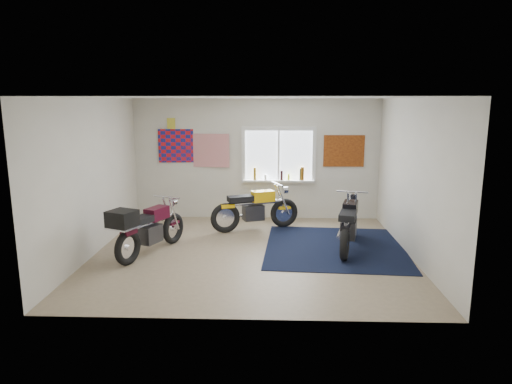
{
  "coord_description": "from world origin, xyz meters",
  "views": [
    {
      "loc": [
        0.35,
        -7.69,
        2.65
      ],
      "look_at": [
        0.06,
        0.4,
        1.02
      ],
      "focal_mm": 32.0,
      "sensor_mm": 36.0,
      "label": 1
    }
  ],
  "objects_px": {
    "yellow_triumph": "(255,210)",
    "black_chrome_bike": "(349,226)",
    "navy_rug": "(335,247)",
    "maroon_tourer": "(146,228)"
  },
  "relations": [
    {
      "from": "yellow_triumph",
      "to": "black_chrome_bike",
      "type": "relative_size",
      "value": 0.97
    },
    {
      "from": "black_chrome_bike",
      "to": "maroon_tourer",
      "type": "distance_m",
      "value": 3.59
    },
    {
      "from": "navy_rug",
      "to": "black_chrome_bike",
      "type": "xyz_separation_m",
      "value": [
        0.23,
        -0.04,
        0.43
      ]
    },
    {
      "from": "navy_rug",
      "to": "maroon_tourer",
      "type": "height_order",
      "value": "maroon_tourer"
    },
    {
      "from": "navy_rug",
      "to": "black_chrome_bike",
      "type": "distance_m",
      "value": 0.49
    },
    {
      "from": "maroon_tourer",
      "to": "navy_rug",
      "type": "bearing_deg",
      "value": -57.36
    },
    {
      "from": "navy_rug",
      "to": "black_chrome_bike",
      "type": "bearing_deg",
      "value": -9.91
    },
    {
      "from": "yellow_triumph",
      "to": "black_chrome_bike",
      "type": "height_order",
      "value": "black_chrome_bike"
    },
    {
      "from": "black_chrome_bike",
      "to": "maroon_tourer",
      "type": "bearing_deg",
      "value": 112.88
    },
    {
      "from": "navy_rug",
      "to": "maroon_tourer",
      "type": "xyz_separation_m",
      "value": [
        -3.33,
        -0.56,
        0.48
      ]
    }
  ]
}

